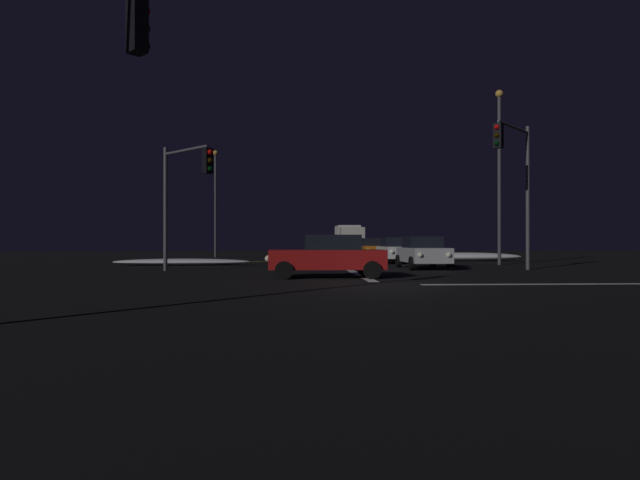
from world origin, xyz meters
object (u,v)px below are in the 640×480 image
object	(u,v)px
streetlamp_left_far	(215,196)
streetlamp_right_near	(499,165)
traffic_signal_nw	(184,184)
box_truck	(349,238)
sedan_orange	(373,249)
sedan_black	(366,248)
sedan_green	(354,247)
sedan_red_crossing	(328,256)
sedan_white	(396,250)
traffic_signal_ne	(516,169)
traffic_signal_sw	(12,52)
sedan_silver	(423,252)

from	to	relation	value
streetlamp_left_far	streetlamp_right_near	distance (m)	24.23
traffic_signal_nw	streetlamp_right_near	world-z (taller)	streetlamp_right_near
box_truck	streetlamp_left_far	size ratio (longest dim) A/B	0.92
sedan_orange	sedan_black	bearing A→B (deg)	86.17
sedan_green	sedan_red_crossing	xyz separation A→B (m)	(-4.71, -31.70, 0.00)
traffic_signal_nw	streetlamp_left_far	world-z (taller)	streetlamp_left_far
streetlamp_left_far	sedan_green	bearing A→B (deg)	23.94
sedan_white	sedan_green	bearing A→B (deg)	91.27
traffic_signal_ne	streetlamp_right_near	world-z (taller)	streetlamp_right_near
sedan_orange	traffic_signal_sw	distance (m)	31.21
sedan_orange	traffic_signal_sw	xyz separation A→B (m)	(-10.42, -29.20, 3.60)
sedan_green	streetlamp_right_near	bearing A→B (deg)	-75.03
streetlamp_left_far	sedan_red_crossing	bearing A→B (deg)	-73.56
traffic_signal_sw	streetlamp_right_near	xyz separation A→B (m)	(16.35, 20.85, 1.26)
streetlamp_left_far	streetlamp_right_near	world-z (taller)	streetlamp_right_near
sedan_green	streetlamp_left_far	distance (m)	14.30
traffic_signal_ne	streetlamp_left_far	distance (m)	27.65
sedan_silver	traffic_signal_ne	distance (m)	5.77
sedan_green	traffic_signal_ne	size ratio (longest dim) A/B	0.64
sedan_silver	streetlamp_left_far	bearing A→B (deg)	122.93
sedan_red_crossing	traffic_signal_ne	bearing A→B (deg)	24.55
sedan_green	box_truck	size ratio (longest dim) A/B	0.52
sedan_black	streetlamp_left_far	size ratio (longest dim) A/B	0.48
streetlamp_left_far	sedan_white	bearing A→B (deg)	-45.52
sedan_black	streetlamp_left_far	bearing A→B (deg)	174.67
box_truck	traffic_signal_nw	xyz separation A→B (m)	(-10.94, -34.50, 2.11)
sedan_orange	traffic_signal_ne	bearing A→B (deg)	-73.57
traffic_signal_sw	box_truck	bearing A→B (deg)	77.60
sedan_orange	sedan_black	size ratio (longest dim) A/B	1.00
sedan_white	streetlamp_right_near	xyz separation A→B (m)	(5.34, -2.92, 4.87)
sedan_white	sedan_black	size ratio (longest dim) A/B	1.00
traffic_signal_sw	streetlamp_left_far	bearing A→B (deg)	92.86
sedan_black	box_truck	bearing A→B (deg)	90.19
traffic_signal_sw	streetlamp_left_far	size ratio (longest dim) A/B	0.71
sedan_orange	sedan_red_crossing	size ratio (longest dim) A/B	1.00
sedan_white	sedan_orange	xyz separation A→B (m)	(-0.59, 5.44, 0.00)
sedan_white	streetlamp_left_far	distance (m)	18.86
sedan_white	traffic_signal_ne	xyz separation A→B (m)	(3.69, -9.07, 3.78)
sedan_black	streetlamp_right_near	world-z (taller)	streetlamp_right_near
box_truck	traffic_signal_sw	size ratio (longest dim) A/B	1.29
sedan_orange	streetlamp_right_near	size ratio (longest dim) A/B	0.44
sedan_silver	sedan_green	world-z (taller)	same
traffic_signal_nw	traffic_signal_ne	xyz separation A→B (m)	(14.83, 0.06, 0.76)
traffic_signal_nw	box_truck	bearing A→B (deg)	72.41
traffic_signal_ne	streetlamp_right_near	bearing A→B (deg)	74.98
sedan_black	streetlamp_left_far	xyz separation A→B (m)	(-12.69, 1.18, 4.41)
sedan_red_crossing	streetlamp_left_far	xyz separation A→B (m)	(-7.72, 26.18, 4.41)
sedan_orange	box_truck	bearing A→B (deg)	88.89
sedan_orange	traffic_signal_sw	bearing A→B (deg)	-109.64
sedan_red_crossing	traffic_signal_ne	distance (m)	10.40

